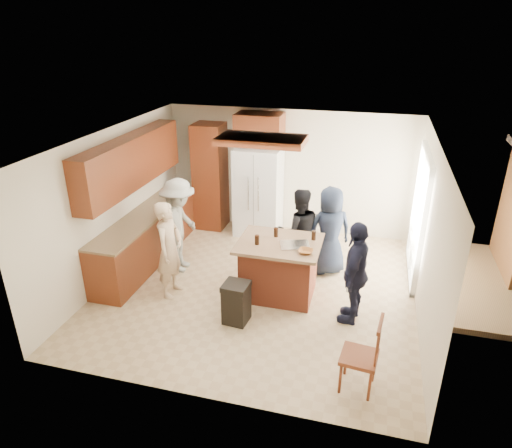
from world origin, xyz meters
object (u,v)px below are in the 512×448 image
(person_counter, at_px, (179,226))
(spindle_chair, at_px, (361,357))
(person_side_right, at_px, (355,273))
(kitchen_island, at_px, (279,268))
(person_behind_left, at_px, (299,232))
(person_behind_right, at_px, (330,231))
(trash_bin, at_px, (236,302))
(refrigerator, at_px, (258,192))
(person_front_left, at_px, (169,250))

(person_counter, xyz_separation_m, spindle_chair, (3.21, -2.14, -0.38))
(person_side_right, distance_m, kitchen_island, 1.29)
(person_side_right, bearing_deg, person_behind_left, -130.74)
(person_behind_right, relative_size, person_side_right, 1.00)
(trash_bin, bearing_deg, person_behind_right, 58.51)
(person_behind_left, height_order, person_counter, person_counter)
(kitchen_island, height_order, trash_bin, kitchen_island)
(person_side_right, distance_m, refrigerator, 3.34)
(person_behind_left, distance_m, person_counter, 2.05)
(person_behind_right, bearing_deg, kitchen_island, 27.09)
(person_front_left, xyz_separation_m, person_side_right, (2.85, 0.04, -0.01))
(person_side_right, distance_m, person_counter, 3.12)
(kitchen_island, bearing_deg, person_behind_left, 78.51)
(person_behind_right, height_order, kitchen_island, person_behind_right)
(kitchen_island, height_order, spindle_chair, spindle_chair)
(refrigerator, bearing_deg, person_side_right, -50.90)
(person_behind_left, height_order, kitchen_island, person_behind_left)
(person_behind_left, distance_m, refrigerator, 1.77)
(person_counter, relative_size, trash_bin, 2.66)
(refrigerator, height_order, kitchen_island, refrigerator)
(person_front_left, bearing_deg, spindle_chair, -111.94)
(person_counter, bearing_deg, refrigerator, -26.85)
(person_behind_left, height_order, person_behind_right, person_behind_right)
(person_counter, height_order, trash_bin, person_counter)
(person_counter, bearing_deg, person_side_right, -104.08)
(person_side_right, distance_m, trash_bin, 1.76)
(trash_bin, bearing_deg, person_side_right, 16.77)
(person_behind_left, bearing_deg, person_side_right, 107.45)
(spindle_chair, bearing_deg, person_behind_right, 104.37)
(refrigerator, bearing_deg, person_counter, -116.71)
(person_front_left, distance_m, person_counter, 0.81)
(person_front_left, height_order, person_counter, person_counter)
(person_behind_left, distance_m, person_behind_right, 0.53)
(person_side_right, height_order, trash_bin, person_side_right)
(person_side_right, xyz_separation_m, trash_bin, (-1.63, -0.49, -0.46))
(person_counter, xyz_separation_m, trash_bin, (1.40, -1.24, -0.52))
(refrigerator, xyz_separation_m, spindle_chair, (2.28, -3.98, -0.45))
(person_side_right, relative_size, spindle_chair, 1.57)
(spindle_chair, bearing_deg, trash_bin, 153.47)
(person_side_right, bearing_deg, person_counter, -95.50)
(trash_bin, height_order, spindle_chair, spindle_chair)
(spindle_chair, bearing_deg, person_side_right, 97.42)
(person_counter, bearing_deg, kitchen_island, -101.52)
(spindle_chair, bearing_deg, person_counter, 146.24)
(person_behind_left, distance_m, spindle_chair, 2.87)
(person_behind_right, height_order, spindle_chair, person_behind_right)
(person_counter, distance_m, refrigerator, 2.06)
(trash_bin, bearing_deg, person_behind_left, 70.32)
(kitchen_island, bearing_deg, person_counter, 168.62)
(person_behind_right, xyz_separation_m, trash_bin, (-1.11, -1.82, -0.46))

